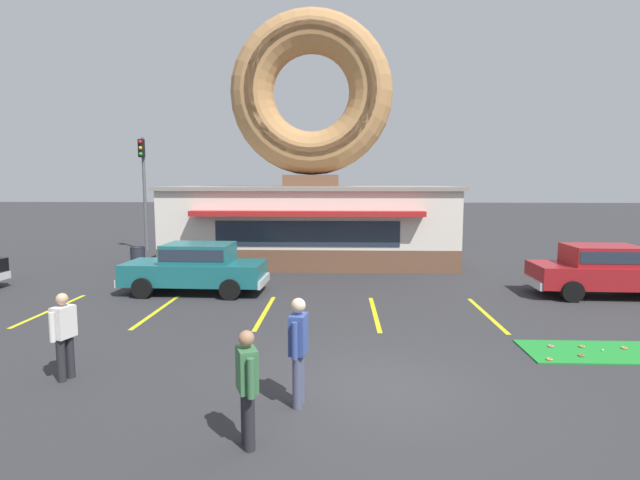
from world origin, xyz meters
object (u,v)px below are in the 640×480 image
object	(u,v)px
car_red	(605,269)
trash_bin	(138,259)
pedestrian_hooded_kid	(247,383)
pedestrian_blue_sweater_man	(64,332)
pedestrian_leather_jacket_man	(298,346)
car_teal	(196,266)
traffic_light_pole	(144,179)
golf_ball	(603,350)

from	to	relation	value
car_red	trash_bin	bearing A→B (deg)	166.79
pedestrian_hooded_kid	pedestrian_blue_sweater_man	bearing A→B (deg)	149.73
pedestrian_leather_jacket_man	pedestrian_blue_sweater_man	bearing A→B (deg)	168.20
car_red	pedestrian_leather_jacket_man	size ratio (longest dim) A/B	2.64
pedestrian_leather_jacket_man	car_red	bearing A→B (deg)	42.14
pedestrian_blue_sweater_man	pedestrian_hooded_kid	world-z (taller)	pedestrian_hooded_kid
car_teal	pedestrian_leather_jacket_man	size ratio (longest dim) A/B	2.63
pedestrian_blue_sweater_man	trash_bin	distance (m)	11.44
pedestrian_leather_jacket_man	traffic_light_pole	size ratio (longest dim) A/B	0.30
car_red	traffic_light_pole	bearing A→B (deg)	152.22
car_teal	car_red	xyz separation A→B (m)	(12.84, 0.03, 0.00)
golf_ball	pedestrian_blue_sweater_man	xyz separation A→B (m)	(-10.43, -1.85, 0.82)
car_red	pedestrian_leather_jacket_man	distance (m)	11.99
car_red	traffic_light_pole	xyz separation A→B (m)	(-18.28, 9.63, 2.84)
car_teal	traffic_light_pole	bearing A→B (deg)	119.38
trash_bin	traffic_light_pole	world-z (taller)	traffic_light_pole
golf_ball	traffic_light_pole	bearing A→B (deg)	136.14
pedestrian_blue_sweater_man	pedestrian_hooded_kid	size ratio (longest dim) A/B	0.99
golf_ball	pedestrian_blue_sweater_man	size ratio (longest dim) A/B	0.03
car_teal	trash_bin	bearing A→B (deg)	132.17
car_teal	traffic_light_pole	size ratio (longest dim) A/B	0.79
car_teal	pedestrian_leather_jacket_man	xyz separation A→B (m)	(3.95, -8.02, 0.10)
car_teal	pedestrian_hooded_kid	world-z (taller)	pedestrian_hooded_kid
traffic_light_pole	pedestrian_blue_sweater_man	bearing A→B (deg)	-73.08
pedestrian_hooded_kid	car_teal	bearing A→B (deg)	109.94
car_teal	trash_bin	size ratio (longest dim) A/B	4.73
pedestrian_hooded_kid	trash_bin	xyz separation A→B (m)	(-6.86, 13.14, -0.39)
pedestrian_blue_sweater_man	pedestrian_leather_jacket_man	distance (m)	4.37
pedestrian_hooded_kid	traffic_light_pole	world-z (taller)	traffic_light_pole
pedestrian_leather_jacket_man	traffic_light_pole	bearing A→B (deg)	117.96
pedestrian_hooded_kid	pedestrian_leather_jacket_man	world-z (taller)	pedestrian_leather_jacket_man
car_red	pedestrian_hooded_kid	world-z (taller)	pedestrian_hooded_kid
car_teal	pedestrian_hooded_kid	xyz separation A→B (m)	(3.37, -9.28, 0.01)
car_teal	pedestrian_blue_sweater_man	size ratio (longest dim) A/B	2.90
car_red	pedestrian_blue_sweater_man	xyz separation A→B (m)	(-13.17, -7.15, 0.00)
car_teal	car_red	distance (m)	12.84
pedestrian_hooded_kid	car_red	bearing A→B (deg)	44.51
golf_ball	traffic_light_pole	xyz separation A→B (m)	(-15.54, 14.93, 3.66)
pedestrian_leather_jacket_man	trash_bin	size ratio (longest dim) A/B	1.79
car_teal	car_red	bearing A→B (deg)	0.13
pedestrian_hooded_kid	traffic_light_pole	size ratio (longest dim) A/B	0.28
pedestrian_blue_sweater_man	pedestrian_leather_jacket_man	bearing A→B (deg)	-11.80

